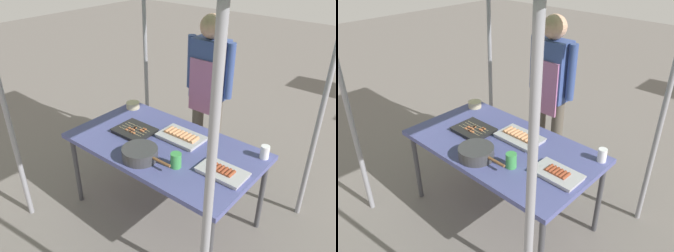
# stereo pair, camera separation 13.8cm
# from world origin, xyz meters

# --- Properties ---
(ground_plane) EXTENTS (18.00, 18.00, 0.00)m
(ground_plane) POSITION_xyz_m (0.00, 0.00, 0.00)
(ground_plane) COLOR #66605B
(stall_table) EXTENTS (1.60, 0.90, 0.75)m
(stall_table) POSITION_xyz_m (0.00, 0.00, 0.70)
(stall_table) COLOR #4C518C
(stall_table) RESTS_ON ground
(tray_grilled_sausages) EXTENTS (0.36, 0.21, 0.05)m
(tray_grilled_sausages) POSITION_xyz_m (0.59, -0.04, 0.77)
(tray_grilled_sausages) COLOR #ADADB2
(tray_grilled_sausages) RESTS_ON stall_table
(tray_meat_skewers) EXTENTS (0.33, 0.28, 0.04)m
(tray_meat_skewers) POSITION_xyz_m (-0.33, -0.02, 0.77)
(tray_meat_skewers) COLOR black
(tray_meat_skewers) RESTS_ON stall_table
(tray_pork_links) EXTENTS (0.39, 0.25, 0.06)m
(tray_pork_links) POSITION_xyz_m (0.06, 0.16, 0.77)
(tray_pork_links) COLOR #ADADB2
(tray_pork_links) RESTS_ON stall_table
(cooking_wok) EXTENTS (0.44, 0.28, 0.09)m
(cooking_wok) POSITION_xyz_m (-0.00, -0.28, 0.80)
(cooking_wok) COLOR #38383A
(cooking_wok) RESTS_ON stall_table
(condiment_bowl) EXTENTS (0.13, 0.13, 0.06)m
(condiment_bowl) POSITION_xyz_m (-0.68, 0.32, 0.78)
(condiment_bowl) COLOR #BFB28C
(condiment_bowl) RESTS_ON stall_table
(drink_cup_near_edge) EXTENTS (0.07, 0.07, 0.11)m
(drink_cup_near_edge) POSITION_xyz_m (0.73, 0.35, 0.80)
(drink_cup_near_edge) COLOR white
(drink_cup_near_edge) RESTS_ON stall_table
(drink_cup_by_wok) EXTENTS (0.08, 0.08, 0.12)m
(drink_cup_by_wok) POSITION_xyz_m (0.27, -0.18, 0.81)
(drink_cup_by_wok) COLOR #3F994C
(drink_cup_by_wok) RESTS_ON stall_table
(vendor_woman) EXTENTS (0.52, 0.23, 1.66)m
(vendor_woman) POSITION_xyz_m (-0.14, 0.84, 0.99)
(vendor_woman) COLOR #595147
(vendor_woman) RESTS_ON ground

